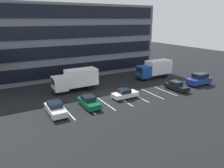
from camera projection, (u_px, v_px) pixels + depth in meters
name	position (u px, v px, depth m)	size (l,w,h in m)	color
ground_plane	(113.00, 94.00, 33.77)	(120.00, 120.00, 0.00)	black
office_building	(72.00, 40.00, 46.57)	(34.53, 12.49, 14.40)	slate
lot_markings	(123.00, 100.00, 31.42)	(16.94, 5.40, 0.01)	silver
box_truck_blue	(155.00, 68.00, 42.87)	(7.61, 2.52, 3.53)	#194799
box_truck_white	(76.00, 79.00, 35.23)	(7.62, 2.52, 3.53)	white
sedan_black	(176.00, 86.00, 35.68)	(1.76, 4.20, 1.50)	black
sedan_white	(125.00, 94.00, 32.05)	(4.01, 1.68, 1.44)	white
sedan_silver	(55.00, 109.00, 26.60)	(1.85, 4.42, 1.58)	silver
suv_navy	(199.00, 79.00, 38.46)	(4.72, 2.00, 2.13)	navy
sedan_forest	(89.00, 102.00, 28.82)	(1.77, 4.23, 1.51)	#0C5933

